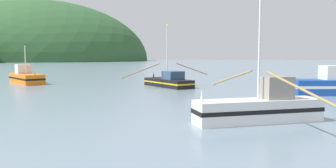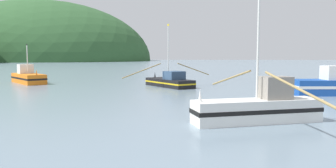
# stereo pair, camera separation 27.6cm
# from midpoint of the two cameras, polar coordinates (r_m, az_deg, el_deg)

# --- Properties ---
(hill_far_right) EXTENTS (161.24, 129.00, 86.78)m
(hill_far_right) POSITION_cam_midpoint_polar(r_m,az_deg,el_deg) (254.84, -22.13, 3.83)
(hill_far_right) COLOR #2D562D
(hill_far_right) RESTS_ON ground
(fishing_boat_black) EXTENTS (9.79, 7.56, 7.39)m
(fishing_boat_black) POSITION_cam_midpoint_polar(r_m,az_deg,el_deg) (38.14, -0.05, 0.48)
(fishing_boat_black) COLOR black
(fishing_boat_black) RESTS_ON ground
(fishing_boat_white) EXTENTS (7.42, 12.11, 7.26)m
(fishing_boat_white) POSITION_cam_midpoint_polar(r_m,az_deg,el_deg) (18.45, 15.62, -4.03)
(fishing_boat_white) COLOR white
(fishing_boat_white) RESTS_ON ground
(fishing_boat_orange) EXTENTS (6.99, 7.06, 5.26)m
(fishing_boat_orange) POSITION_cam_midpoint_polar(r_m,az_deg,el_deg) (47.01, -23.99, 1.07)
(fishing_boat_orange) COLOR orange
(fishing_boat_orange) RESTS_ON ground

